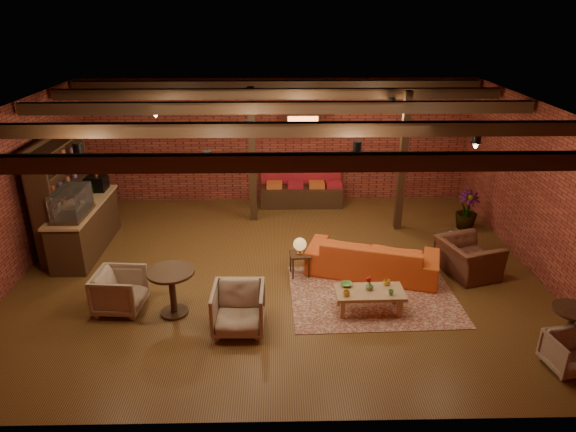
{
  "coord_description": "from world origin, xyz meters",
  "views": [
    {
      "loc": [
        -0.01,
        -9.02,
        4.96
      ],
      "look_at": [
        0.19,
        0.2,
        1.09
      ],
      "focal_mm": 32.0,
      "sensor_mm": 36.0,
      "label": 1
    }
  ],
  "objects_px": {
    "sofa": "(372,257)",
    "armchair_a": "(120,289)",
    "armchair_b": "(238,307)",
    "armchair_far": "(570,351)",
    "coffee_table": "(369,293)",
    "armchair_right": "(469,252)",
    "round_table_right": "(571,323)",
    "round_table_left": "(172,285)",
    "side_table_book": "(450,236)",
    "side_table_lamp": "(300,247)",
    "plant_tall": "(472,173)"
  },
  "relations": [
    {
      "from": "sofa",
      "to": "round_table_left",
      "type": "height_order",
      "value": "round_table_left"
    },
    {
      "from": "side_table_lamp",
      "to": "round_table_right",
      "type": "height_order",
      "value": "side_table_lamp"
    },
    {
      "from": "sofa",
      "to": "armchair_b",
      "type": "height_order",
      "value": "armchair_b"
    },
    {
      "from": "round_table_left",
      "to": "armchair_far",
      "type": "xyz_separation_m",
      "value": [
        5.99,
        -1.57,
        -0.25
      ]
    },
    {
      "from": "sofa",
      "to": "round_table_right",
      "type": "xyz_separation_m",
      "value": [
        2.58,
        -2.43,
        0.12
      ]
    },
    {
      "from": "coffee_table",
      "to": "plant_tall",
      "type": "distance_m",
      "value": 4.6
    },
    {
      "from": "coffee_table",
      "to": "armchair_right",
      "type": "bearing_deg",
      "value": 30.43
    },
    {
      "from": "coffee_table",
      "to": "side_table_book",
      "type": "height_order",
      "value": "coffee_table"
    },
    {
      "from": "round_table_left",
      "to": "armchair_right",
      "type": "height_order",
      "value": "armchair_right"
    },
    {
      "from": "armchair_right",
      "to": "armchair_far",
      "type": "xyz_separation_m",
      "value": [
        0.51,
        -2.83,
        -0.16
      ]
    },
    {
      "from": "sofa",
      "to": "armchair_far",
      "type": "xyz_separation_m",
      "value": [
        2.36,
        -2.89,
        -0.06
      ]
    },
    {
      "from": "sofa",
      "to": "armchair_right",
      "type": "xyz_separation_m",
      "value": [
        1.85,
        -0.06,
        0.11
      ]
    },
    {
      "from": "round_table_left",
      "to": "armchair_b",
      "type": "distance_m",
      "value": 1.25
    },
    {
      "from": "sofa",
      "to": "round_table_left",
      "type": "relative_size",
      "value": 3.02
    },
    {
      "from": "armchair_a",
      "to": "armchair_right",
      "type": "xyz_separation_m",
      "value": [
        6.41,
        1.11,
        0.07
      ]
    },
    {
      "from": "coffee_table",
      "to": "round_table_right",
      "type": "xyz_separation_m",
      "value": [
        2.87,
        -1.12,
        0.12
      ]
    },
    {
      "from": "side_table_book",
      "to": "plant_tall",
      "type": "xyz_separation_m",
      "value": [
        0.89,
        1.58,
        0.84
      ]
    },
    {
      "from": "round_table_right",
      "to": "armchair_far",
      "type": "distance_m",
      "value": 0.53
    },
    {
      "from": "sofa",
      "to": "side_table_lamp",
      "type": "bearing_deg",
      "value": 18.2
    },
    {
      "from": "coffee_table",
      "to": "sofa",
      "type": "bearing_deg",
      "value": 77.66
    },
    {
      "from": "coffee_table",
      "to": "armchair_b",
      "type": "distance_m",
      "value": 2.25
    },
    {
      "from": "side_table_book",
      "to": "sofa",
      "type": "bearing_deg",
      "value": -161.67
    },
    {
      "from": "sofa",
      "to": "side_table_book",
      "type": "distance_m",
      "value": 1.78
    },
    {
      "from": "sofa",
      "to": "armchair_a",
      "type": "xyz_separation_m",
      "value": [
        -4.56,
        -1.17,
        0.04
      ]
    },
    {
      "from": "round_table_left",
      "to": "armchair_a",
      "type": "distance_m",
      "value": 0.96
    },
    {
      "from": "armchair_a",
      "to": "round_table_right",
      "type": "relative_size",
      "value": 1.11
    },
    {
      "from": "round_table_left",
      "to": "armchair_far",
      "type": "height_order",
      "value": "round_table_left"
    },
    {
      "from": "armchair_b",
      "to": "armchair_far",
      "type": "relative_size",
      "value": 1.37
    },
    {
      "from": "armchair_right",
      "to": "round_table_right",
      "type": "bearing_deg",
      "value": 179.93
    },
    {
      "from": "round_table_left",
      "to": "armchair_right",
      "type": "bearing_deg",
      "value": 13.01
    },
    {
      "from": "armchair_a",
      "to": "armchair_far",
      "type": "xyz_separation_m",
      "value": [
        6.92,
        -1.72,
        -0.09
      ]
    },
    {
      "from": "sofa",
      "to": "armchair_far",
      "type": "height_order",
      "value": "sofa"
    },
    {
      "from": "armchair_b",
      "to": "armchair_far",
      "type": "distance_m",
      "value": 4.96
    },
    {
      "from": "round_table_right",
      "to": "side_table_book",
      "type": "bearing_deg",
      "value": 106.61
    },
    {
      "from": "round_table_left",
      "to": "armchair_far",
      "type": "distance_m",
      "value": 6.19
    },
    {
      "from": "armchair_far",
      "to": "plant_tall",
      "type": "bearing_deg",
      "value": 77.96
    },
    {
      "from": "armchair_b",
      "to": "round_table_right",
      "type": "height_order",
      "value": "armchair_b"
    },
    {
      "from": "side_table_book",
      "to": "plant_tall",
      "type": "distance_m",
      "value": 2.0
    },
    {
      "from": "armchair_far",
      "to": "armchair_right",
      "type": "bearing_deg",
      "value": 90.6
    },
    {
      "from": "armchair_b",
      "to": "round_table_right",
      "type": "distance_m",
      "value": 5.1
    },
    {
      "from": "armchair_a",
      "to": "round_table_right",
      "type": "distance_m",
      "value": 7.25
    },
    {
      "from": "side_table_book",
      "to": "armchair_far",
      "type": "bearing_deg",
      "value": -78.92
    },
    {
      "from": "armchair_far",
      "to": "plant_tall",
      "type": "relative_size",
      "value": 0.23
    },
    {
      "from": "armchair_a",
      "to": "armchair_far",
      "type": "bearing_deg",
      "value": -99.34
    },
    {
      "from": "round_table_left",
      "to": "side_table_book",
      "type": "height_order",
      "value": "round_table_left"
    },
    {
      "from": "side_table_book",
      "to": "coffee_table",
      "type": "bearing_deg",
      "value": -136.5
    },
    {
      "from": "round_table_left",
      "to": "round_table_right",
      "type": "distance_m",
      "value": 6.3
    },
    {
      "from": "armchair_right",
      "to": "side_table_lamp",
      "type": "bearing_deg",
      "value": 72.51
    },
    {
      "from": "side_table_lamp",
      "to": "armchair_right",
      "type": "distance_m",
      "value": 3.27
    },
    {
      "from": "armchair_far",
      "to": "round_table_left",
      "type": "bearing_deg",
      "value": 155.77
    }
  ]
}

